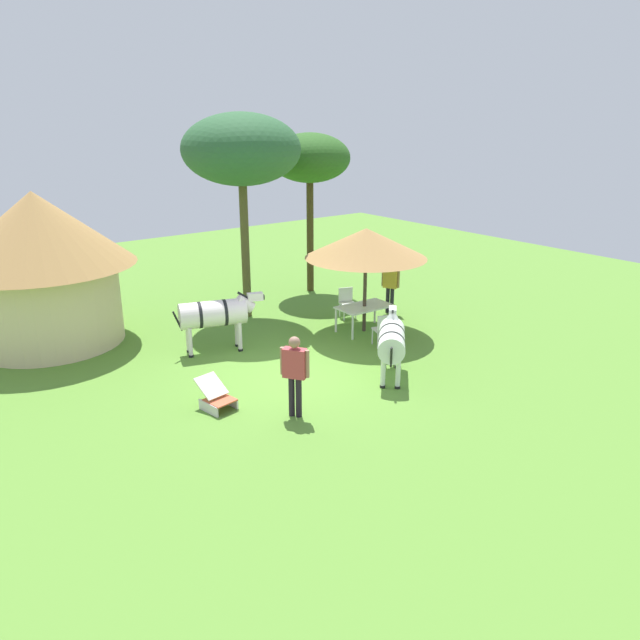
# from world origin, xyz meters

# --- Properties ---
(ground_plane) EXTENTS (36.00, 36.00, 0.00)m
(ground_plane) POSITION_xyz_m (0.00, 0.00, 0.00)
(ground_plane) COLOR #588A31
(thatched_hut) EXTENTS (4.80, 4.80, 4.02)m
(thatched_hut) POSITION_xyz_m (-3.84, 5.74, 2.26)
(thatched_hut) COLOR beige
(thatched_hut) RESTS_ON ground_plane
(shade_umbrella) EXTENTS (3.35, 3.35, 2.93)m
(shade_umbrella) POSITION_xyz_m (3.40, 1.27, 2.52)
(shade_umbrella) COLOR #403329
(shade_umbrella) RESTS_ON ground_plane
(patio_dining_table) EXTENTS (1.58, 0.94, 0.74)m
(patio_dining_table) POSITION_xyz_m (3.40, 1.27, 0.66)
(patio_dining_table) COLOR silver
(patio_dining_table) RESTS_ON ground_plane
(patio_chair_east_end) EXTENTS (0.55, 0.54, 0.90)m
(patio_chair_east_end) POSITION_xyz_m (3.81, 2.51, 0.52)
(patio_chair_east_end) COLOR white
(patio_chair_east_end) RESTS_ON ground_plane
(patio_chair_near_hut) EXTENTS (0.55, 0.54, 0.90)m
(patio_chair_near_hut) POSITION_xyz_m (2.98, 0.03, 0.52)
(patio_chair_near_hut) COLOR silver
(patio_chair_near_hut) RESTS_ON ground_plane
(guest_beside_umbrella) EXTENTS (0.37, 0.53, 1.61)m
(guest_beside_umbrella) POSITION_xyz_m (5.14, 2.03, 0.97)
(guest_beside_umbrella) COLOR black
(guest_beside_umbrella) RESTS_ON ground_plane
(standing_watcher) EXTENTS (0.44, 0.52, 1.72)m
(standing_watcher) POSITION_xyz_m (-1.12, -1.73, 1.03)
(standing_watcher) COLOR black
(standing_watcher) RESTS_ON ground_plane
(striped_lounge_chair) EXTENTS (0.66, 0.88, 0.63)m
(striped_lounge_chair) POSITION_xyz_m (-2.21, -0.45, 0.26)
(striped_lounge_chair) COLOR #C35737
(striped_lounge_chair) RESTS_ON ground_plane
(zebra_nearest_camera) EXTENTS (2.27, 1.15, 1.55)m
(zebra_nearest_camera) POSITION_xyz_m (-0.66, 2.42, 1.01)
(zebra_nearest_camera) COLOR silver
(zebra_nearest_camera) RESTS_ON ground_plane
(zebra_by_umbrella) EXTENTS (1.70, 1.72, 1.46)m
(zebra_by_umbrella) POSITION_xyz_m (1.79, -1.49, 0.92)
(zebra_by_umbrella) COLOR silver
(zebra_by_umbrella) RESTS_ON ground_plane
(acacia_tree_far_lawn) EXTENTS (3.36, 3.36, 5.92)m
(acacia_tree_far_lawn) POSITION_xyz_m (1.51, 4.47, 4.88)
(acacia_tree_far_lawn) COLOR brown
(acacia_tree_far_lawn) RESTS_ON ground_plane
(acacia_tree_right_background) EXTENTS (2.66, 2.66, 5.30)m
(acacia_tree_right_background) POSITION_xyz_m (4.71, 5.55, 4.45)
(acacia_tree_right_background) COLOR #43371A
(acacia_tree_right_background) RESTS_ON ground_plane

